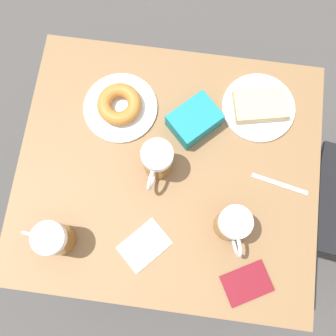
{
  "coord_description": "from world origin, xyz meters",
  "views": [
    {
      "loc": [
        0.24,
        0.03,
        1.78
      ],
      "look_at": [
        0.0,
        0.0,
        0.73
      ],
      "focal_mm": 40.0,
      "sensor_mm": 36.0,
      "label": 1
    }
  ],
  "objects_px": {
    "beer_mug_right": "(232,225)",
    "napkin_folded": "(144,245)",
    "beer_mug_left": "(54,239)",
    "plate_with_donut": "(120,106)",
    "passport_near_edge": "(247,283)",
    "fork": "(279,185)",
    "plate_with_cake": "(259,106)",
    "blue_pouch": "(194,120)",
    "beer_mug_center": "(157,161)"
  },
  "relations": [
    {
      "from": "plate_with_cake",
      "to": "passport_near_edge",
      "type": "relative_size",
      "value": 1.44
    },
    {
      "from": "beer_mug_right",
      "to": "fork",
      "type": "distance_m",
      "value": 0.2
    },
    {
      "from": "napkin_folded",
      "to": "fork",
      "type": "relative_size",
      "value": 0.95
    },
    {
      "from": "beer_mug_center",
      "to": "napkin_folded",
      "type": "bearing_deg",
      "value": -1.4
    },
    {
      "from": "beer_mug_left",
      "to": "passport_near_edge",
      "type": "xyz_separation_m",
      "value": [
        0.05,
        0.53,
        -0.06
      ]
    },
    {
      "from": "beer_mug_center",
      "to": "beer_mug_right",
      "type": "xyz_separation_m",
      "value": [
        0.15,
        0.22,
        0.0
      ]
    },
    {
      "from": "fork",
      "to": "passport_near_edge",
      "type": "xyz_separation_m",
      "value": [
        0.28,
        -0.07,
        0.0
      ]
    },
    {
      "from": "passport_near_edge",
      "to": "blue_pouch",
      "type": "xyz_separation_m",
      "value": [
        -0.44,
        -0.2,
        0.03
      ]
    },
    {
      "from": "beer_mug_left",
      "to": "napkin_folded",
      "type": "bearing_deg",
      "value": 93.8
    },
    {
      "from": "plate_with_cake",
      "to": "blue_pouch",
      "type": "distance_m",
      "value": 0.2
    },
    {
      "from": "beer_mug_left",
      "to": "blue_pouch",
      "type": "bearing_deg",
      "value": 139.81
    },
    {
      "from": "beer_mug_center",
      "to": "fork",
      "type": "relative_size",
      "value": 0.81
    },
    {
      "from": "beer_mug_right",
      "to": "blue_pouch",
      "type": "relative_size",
      "value": 0.79
    },
    {
      "from": "beer_mug_center",
      "to": "beer_mug_right",
      "type": "distance_m",
      "value": 0.27
    },
    {
      "from": "beer_mug_left",
      "to": "plate_with_cake",
      "type": "bearing_deg",
      "value": 132.05
    },
    {
      "from": "plate_with_donut",
      "to": "beer_mug_left",
      "type": "bearing_deg",
      "value": -14.1
    },
    {
      "from": "plate_with_donut",
      "to": "fork",
      "type": "relative_size",
      "value": 1.34
    },
    {
      "from": "plate_with_donut",
      "to": "beer_mug_right",
      "type": "relative_size",
      "value": 1.66
    },
    {
      "from": "beer_mug_center",
      "to": "beer_mug_right",
      "type": "height_order",
      "value": "same"
    },
    {
      "from": "plate_with_cake",
      "to": "beer_mug_right",
      "type": "height_order",
      "value": "beer_mug_right"
    },
    {
      "from": "beer_mug_center",
      "to": "napkin_folded",
      "type": "distance_m",
      "value": 0.24
    },
    {
      "from": "beer_mug_center",
      "to": "blue_pouch",
      "type": "distance_m",
      "value": 0.17
    },
    {
      "from": "beer_mug_left",
      "to": "napkin_folded",
      "type": "distance_m",
      "value": 0.24
    },
    {
      "from": "beer_mug_left",
      "to": "fork",
      "type": "xyz_separation_m",
      "value": [
        -0.24,
        0.6,
        -0.07
      ]
    },
    {
      "from": "napkin_folded",
      "to": "passport_near_edge",
      "type": "relative_size",
      "value": 1.04
    },
    {
      "from": "napkin_folded",
      "to": "blue_pouch",
      "type": "relative_size",
      "value": 0.93
    },
    {
      "from": "beer_mug_left",
      "to": "plate_with_donut",
      "type": "bearing_deg",
      "value": 165.9
    },
    {
      "from": "beer_mug_right",
      "to": "fork",
      "type": "height_order",
      "value": "beer_mug_right"
    },
    {
      "from": "plate_with_donut",
      "to": "beer_mug_center",
      "type": "bearing_deg",
      "value": 39.79
    },
    {
      "from": "beer_mug_center",
      "to": "passport_near_edge",
      "type": "distance_m",
      "value": 0.41
    },
    {
      "from": "napkin_folded",
      "to": "fork",
      "type": "height_order",
      "value": "same"
    },
    {
      "from": "beer_mug_left",
      "to": "passport_near_edge",
      "type": "bearing_deg",
      "value": 84.82
    },
    {
      "from": "beer_mug_left",
      "to": "fork",
      "type": "distance_m",
      "value": 0.65
    },
    {
      "from": "blue_pouch",
      "to": "passport_near_edge",
      "type": "bearing_deg",
      "value": 24.38
    },
    {
      "from": "napkin_folded",
      "to": "beer_mug_right",
      "type": "bearing_deg",
      "value": 109.9
    },
    {
      "from": "beer_mug_right",
      "to": "napkin_folded",
      "type": "height_order",
      "value": "beer_mug_right"
    },
    {
      "from": "plate_with_donut",
      "to": "passport_near_edge",
      "type": "bearing_deg",
      "value": 42.77
    },
    {
      "from": "fork",
      "to": "blue_pouch",
      "type": "relative_size",
      "value": 0.98
    },
    {
      "from": "plate_with_cake",
      "to": "napkin_folded",
      "type": "bearing_deg",
      "value": -32.02
    },
    {
      "from": "passport_near_edge",
      "to": "blue_pouch",
      "type": "height_order",
      "value": "blue_pouch"
    },
    {
      "from": "beer_mug_center",
      "to": "passport_near_edge",
      "type": "height_order",
      "value": "beer_mug_center"
    },
    {
      "from": "plate_with_cake",
      "to": "beer_mug_right",
      "type": "bearing_deg",
      "value": -8.47
    },
    {
      "from": "plate_with_cake",
      "to": "napkin_folded",
      "type": "distance_m",
      "value": 0.53
    },
    {
      "from": "fork",
      "to": "napkin_folded",
      "type": "bearing_deg",
      "value": -58.58
    },
    {
      "from": "beer_mug_left",
      "to": "beer_mug_right",
      "type": "bearing_deg",
      "value": 101.94
    },
    {
      "from": "plate_with_cake",
      "to": "blue_pouch",
      "type": "height_order",
      "value": "blue_pouch"
    },
    {
      "from": "napkin_folded",
      "to": "beer_mug_left",
      "type": "bearing_deg",
      "value": -86.2
    },
    {
      "from": "beer_mug_right",
      "to": "passport_near_edge",
      "type": "relative_size",
      "value": 0.88
    },
    {
      "from": "plate_with_cake",
      "to": "beer_mug_center",
      "type": "xyz_separation_m",
      "value": [
        0.22,
        -0.28,
        0.05
      ]
    },
    {
      "from": "beer_mug_right",
      "to": "napkin_folded",
      "type": "bearing_deg",
      "value": -70.1
    }
  ]
}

